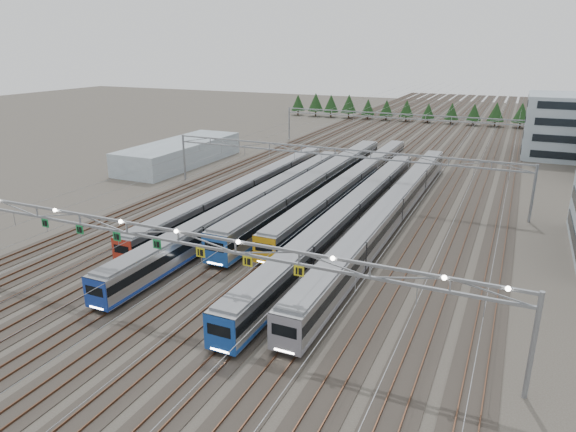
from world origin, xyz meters
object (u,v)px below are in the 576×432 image
at_px(train_a, 247,190).
at_px(gantry_near, 177,240).
at_px(west_shed, 180,153).
at_px(train_f, 392,210).
at_px(gantry_mid, 335,158).
at_px(gantry_far, 401,120).
at_px(train_c, 317,184).
at_px(train_d, 353,183).
at_px(train_e, 349,215).
at_px(train_b, 257,203).

relative_size(train_a, gantry_near, 0.97).
bearing_deg(train_a, gantry_near, -70.90).
bearing_deg(west_shed, train_f, -21.73).
bearing_deg(gantry_mid, gantry_far, 90.00).
xyz_separation_m(train_f, gantry_mid, (-11.25, 8.82, 4.29)).
bearing_deg(gantry_mid, train_c, -145.90).
bearing_deg(train_d, train_f, -51.42).
bearing_deg(train_e, train_c, 127.47).
height_order(gantry_near, west_shed, gantry_near).
xyz_separation_m(train_d, gantry_mid, (-2.25, -2.46, 4.35)).
relative_size(train_d, gantry_mid, 1.10).
xyz_separation_m(train_a, gantry_far, (11.25, 52.77, 4.41)).
xyz_separation_m(train_b, train_f, (18.00, 4.21, 0.12)).
distance_m(train_f, west_shed, 51.04).
xyz_separation_m(train_d, west_shed, (-38.41, 7.61, 0.17)).
relative_size(gantry_mid, gantry_far, 1.00).
bearing_deg(gantry_mid, train_e, -63.03).
bearing_deg(train_c, west_shed, 161.12).
relative_size(train_b, train_e, 0.97).
bearing_deg(train_d, train_c, -138.49).
bearing_deg(train_b, train_f, 13.16).
relative_size(train_a, train_c, 0.92).
bearing_deg(west_shed, train_b, -38.15).
bearing_deg(train_a, gantry_far, 77.97).
xyz_separation_m(train_c, west_shed, (-33.91, 11.60, -0.08)).
relative_size(train_e, west_shed, 2.11).
xyz_separation_m(gantry_near, gantry_far, (0.05, 85.12, -0.70)).
relative_size(train_a, train_b, 0.89).
relative_size(train_e, gantry_near, 1.12).
xyz_separation_m(train_c, gantry_near, (2.20, -38.60, 4.80)).
distance_m(train_c, train_d, 6.01).
relative_size(train_a, train_f, 0.80).
relative_size(train_f, gantry_mid, 1.21).
xyz_separation_m(train_a, train_c, (9.00, 6.25, 0.31)).
bearing_deg(train_b, gantry_far, 83.37).
distance_m(train_a, train_d, 16.94).
distance_m(gantry_near, west_shed, 62.03).
xyz_separation_m(gantry_mid, west_shed, (-36.16, 10.07, -4.18)).
xyz_separation_m(train_b, gantry_near, (6.70, -27.09, 5.11)).
bearing_deg(gantry_far, train_c, -92.77).
distance_m(train_e, gantry_mid, 15.50).
height_order(train_b, train_e, train_e).
height_order(train_c, train_e, train_c).
bearing_deg(train_f, train_c, 151.61).
xyz_separation_m(train_c, gantry_far, (2.25, 46.52, 4.10)).
relative_size(train_c, gantry_near, 1.05).
bearing_deg(train_c, gantry_far, 87.23).
distance_m(train_f, gantry_far, 55.15).
relative_size(train_b, gantry_near, 1.09).
distance_m(gantry_mid, gantry_far, 45.00).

